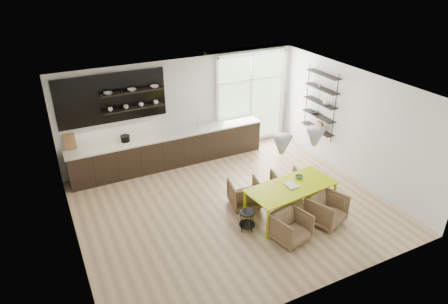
{
  "coord_description": "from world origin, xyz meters",
  "views": [
    {
      "loc": [
        -3.72,
        -6.99,
        5.49
      ],
      "look_at": [
        0.07,
        0.6,
        1.17
      ],
      "focal_mm": 32.0,
      "sensor_mm": 36.0,
      "label": 1
    }
  ],
  "objects_px": {
    "dining_table": "(291,188)",
    "armchair_front_left": "(291,227)",
    "wire_stool": "(247,218)",
    "armchair_back_left": "(245,193)",
    "armchair_back_right": "(287,183)",
    "armchair_front_right": "(326,209)"
  },
  "relations": [
    {
      "from": "dining_table",
      "to": "wire_stool",
      "type": "height_order",
      "value": "dining_table"
    },
    {
      "from": "armchair_back_left",
      "to": "armchair_back_right",
      "type": "bearing_deg",
      "value": -171.55
    },
    {
      "from": "dining_table",
      "to": "armchair_back_left",
      "type": "bearing_deg",
      "value": 128.09
    },
    {
      "from": "armchair_front_right",
      "to": "armchair_back_left",
      "type": "bearing_deg",
      "value": 112.07
    },
    {
      "from": "dining_table",
      "to": "armchair_front_right",
      "type": "height_order",
      "value": "dining_table"
    },
    {
      "from": "armchair_front_left",
      "to": "wire_stool",
      "type": "distance_m",
      "value": 0.96
    },
    {
      "from": "wire_stool",
      "to": "armchair_front_right",
      "type": "bearing_deg",
      "value": -18.53
    },
    {
      "from": "dining_table",
      "to": "armchair_front_left",
      "type": "xyz_separation_m",
      "value": [
        -0.53,
        -0.78,
        -0.37
      ]
    },
    {
      "from": "dining_table",
      "to": "armchair_back_left",
      "type": "xyz_separation_m",
      "value": [
        -0.76,
        0.78,
        -0.37
      ]
    },
    {
      "from": "wire_stool",
      "to": "armchair_back_left",
      "type": "bearing_deg",
      "value": 64.09
    },
    {
      "from": "armchair_back_left",
      "to": "dining_table",
      "type": "bearing_deg",
      "value": 144.82
    },
    {
      "from": "armchair_back_left",
      "to": "armchair_front_left",
      "type": "xyz_separation_m",
      "value": [
        0.23,
        -1.55,
        -0.0
      ]
    },
    {
      "from": "dining_table",
      "to": "armchair_back_right",
      "type": "height_order",
      "value": "dining_table"
    },
    {
      "from": "dining_table",
      "to": "armchair_back_right",
      "type": "distance_m",
      "value": 0.93
    },
    {
      "from": "armchair_back_left",
      "to": "wire_stool",
      "type": "height_order",
      "value": "armchair_back_left"
    },
    {
      "from": "armchair_back_right",
      "to": "armchair_front_right",
      "type": "bearing_deg",
      "value": 105.7
    },
    {
      "from": "armchair_front_left",
      "to": "armchair_front_right",
      "type": "xyz_separation_m",
      "value": [
        1.06,
        0.15,
        0.02
      ]
    },
    {
      "from": "dining_table",
      "to": "armchair_front_left",
      "type": "relative_size",
      "value": 3.01
    },
    {
      "from": "wire_stool",
      "to": "dining_table",
      "type": "bearing_deg",
      "value": 3.03
    },
    {
      "from": "armchair_back_right",
      "to": "armchair_back_left",
      "type": "bearing_deg",
      "value": 8.67
    },
    {
      "from": "armchair_back_right",
      "to": "armchair_front_left",
      "type": "height_order",
      "value": "armchair_front_left"
    },
    {
      "from": "armchair_back_left",
      "to": "armchair_back_right",
      "type": "distance_m",
      "value": 1.17
    }
  ]
}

